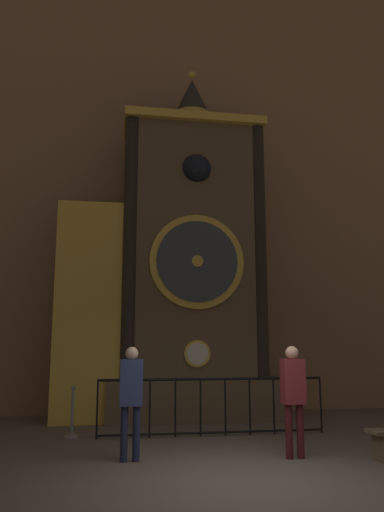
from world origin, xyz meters
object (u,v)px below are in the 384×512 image
(stanchion_post, at_px, (72,421))
(visitor_far, at_px, (293,390))
(visitor_near, at_px, (131,392))
(clock_tower, at_px, (173,269))

(stanchion_post, bearing_deg, visitor_far, -33.37)
(visitor_near, bearing_deg, stanchion_post, 116.22)
(visitor_far, relative_size, stanchion_post, 1.77)
(visitor_near, distance_m, visitor_far, 2.48)
(clock_tower, xyz_separation_m, stanchion_post, (-2.11, -1.92, -3.17))
(stanchion_post, bearing_deg, visitor_near, -64.59)
(clock_tower, xyz_separation_m, visitor_far, (1.35, -4.20, -2.46))
(clock_tower, height_order, stanchion_post, clock_tower)
(visitor_far, distance_m, stanchion_post, 4.20)
(visitor_far, bearing_deg, visitor_near, 173.64)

